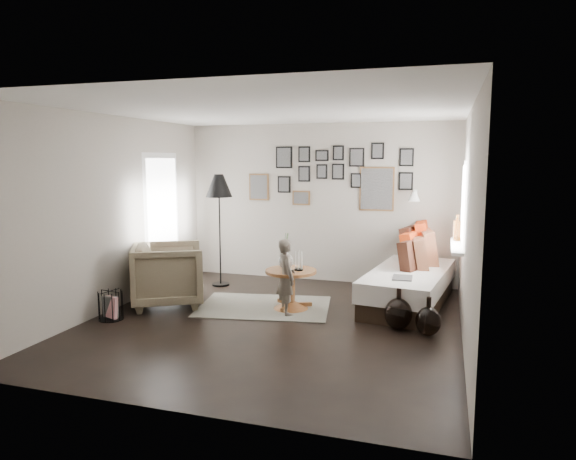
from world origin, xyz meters
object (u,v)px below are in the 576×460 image
(daybed, at_px, (410,279))
(demijohn_large, at_px, (398,314))
(pedestal_table, at_px, (291,291))
(floor_lamp, at_px, (219,190))
(child, at_px, (286,277))
(magazine_basket, at_px, (111,305))
(armchair, at_px, (168,274))
(vase, at_px, (286,258))
(demijohn_small, at_px, (428,321))

(daybed, bearing_deg, demijohn_large, -84.01)
(pedestal_table, height_order, demijohn_large, pedestal_table)
(floor_lamp, relative_size, demijohn_large, 3.58)
(daybed, xyz_separation_m, child, (-1.50, -1.03, 0.15))
(magazine_basket, bearing_deg, armchair, 65.78)
(vase, bearing_deg, pedestal_table, -14.04)
(pedestal_table, bearing_deg, demijohn_large, -16.09)
(floor_lamp, xyz_separation_m, demijohn_large, (2.94, -1.37, -1.35))
(vase, relative_size, armchair, 0.52)
(daybed, relative_size, floor_lamp, 1.29)
(daybed, distance_m, child, 1.83)
(armchair, xyz_separation_m, demijohn_small, (3.51, -0.24, -0.26))
(vase, distance_m, magazine_basket, 2.33)
(demijohn_small, bearing_deg, vase, 163.47)
(demijohn_small, xyz_separation_m, child, (-1.81, 0.30, 0.33))
(magazine_basket, bearing_deg, child, 22.75)
(floor_lamp, bearing_deg, armchair, -99.96)
(vase, xyz_separation_m, floor_lamp, (-1.39, 0.92, 0.84))
(demijohn_small, bearing_deg, child, 170.62)
(demijohn_small, relative_size, child, 0.45)
(daybed, height_order, floor_lamp, floor_lamp)
(vase, bearing_deg, daybed, 25.60)
(floor_lamp, distance_m, magazine_basket, 2.53)
(vase, height_order, armchair, vase)
(floor_lamp, bearing_deg, vase, -33.53)
(demijohn_large, bearing_deg, demijohn_small, -18.92)
(demijohn_large, bearing_deg, pedestal_table, 163.91)
(armchair, relative_size, demijohn_large, 1.91)
(magazine_basket, xyz_separation_m, demijohn_small, (3.87, 0.57, -0.01))
(pedestal_table, distance_m, armchair, 1.73)
(floor_lamp, xyz_separation_m, demijohn_small, (3.29, -1.49, -1.37))
(armchair, bearing_deg, daybed, -100.81)
(magazine_basket, bearing_deg, vase, 29.78)
(pedestal_table, distance_m, demijohn_large, 1.53)
(daybed, height_order, child, daybed)
(vase, xyz_separation_m, daybed, (1.59, 0.76, -0.35))
(vase, height_order, demijohn_large, vase)
(armchair, height_order, demijohn_large, armchair)
(demijohn_large, bearing_deg, daybed, 87.78)
(vase, xyz_separation_m, demijohn_large, (1.55, -0.44, -0.50))
(magazine_basket, bearing_deg, daybed, 27.95)
(child, bearing_deg, demijohn_small, -135.18)
(pedestal_table, height_order, vase, vase)
(daybed, xyz_separation_m, magazine_basket, (-3.57, -1.89, -0.17))
(daybed, distance_m, demijohn_large, 1.22)
(magazine_basket, xyz_separation_m, demijohn_large, (3.52, 0.69, 0.01))
(floor_lamp, relative_size, magazine_basket, 4.87)
(demijohn_large, height_order, demijohn_small, demijohn_large)
(armchair, xyz_separation_m, child, (1.70, 0.06, 0.07))
(demijohn_large, height_order, child, child)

